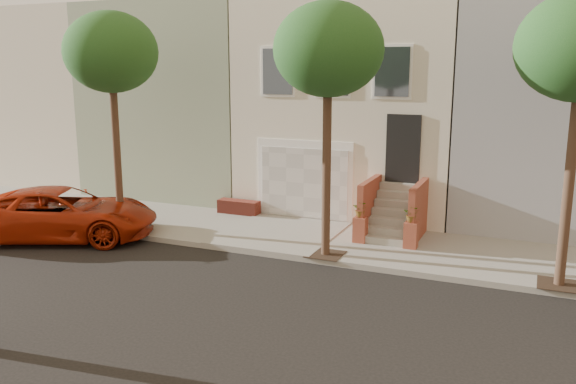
% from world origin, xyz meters
% --- Properties ---
extents(ground, '(90.00, 90.00, 0.00)m').
position_xyz_m(ground, '(0.00, 0.00, 0.00)').
color(ground, black).
rests_on(ground, ground).
extents(sidewalk, '(40.00, 3.70, 0.15)m').
position_xyz_m(sidewalk, '(0.00, 5.35, 0.07)').
color(sidewalk, gray).
rests_on(sidewalk, ground).
extents(house_row, '(33.10, 11.70, 7.00)m').
position_xyz_m(house_row, '(0.00, 11.19, 3.64)').
color(house_row, beige).
rests_on(house_row, sidewalk).
extents(tree_left, '(2.70, 2.57, 6.30)m').
position_xyz_m(tree_left, '(-5.50, 3.90, 5.26)').
color(tree_left, '#2D2116').
rests_on(tree_left, sidewalk).
extents(tree_mid, '(2.70, 2.57, 6.30)m').
position_xyz_m(tree_mid, '(1.00, 3.90, 5.26)').
color(tree_mid, '#2D2116').
rests_on(tree_mid, sidewalk).
extents(pickup_truck, '(5.91, 4.43, 1.49)m').
position_xyz_m(pickup_truck, '(-6.67, 2.74, 0.75)').
color(pickup_truck, '#A1230A').
rests_on(pickup_truck, ground).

